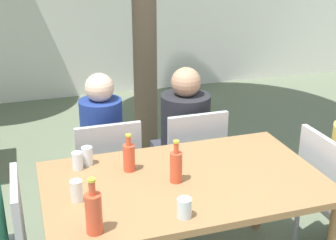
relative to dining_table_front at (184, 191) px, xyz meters
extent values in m
cylinder|color=brown|center=(0.31, 1.96, 0.65)|extent=(0.23, 0.23, 2.65)
cube|color=#996B42|center=(0.00, 0.00, 0.05)|extent=(1.58, 0.96, 0.04)
cylinder|color=#996B42|center=(-0.73, 0.42, -0.32)|extent=(0.06, 0.06, 0.71)
cylinder|color=#996B42|center=(0.73, 0.42, -0.32)|extent=(0.06, 0.06, 0.71)
cube|color=#B2B2B7|center=(-0.91, 0.00, -0.01)|extent=(0.04, 0.44, 0.45)
cube|color=#B2B2B7|center=(0.91, 0.00, -0.01)|extent=(0.04, 0.44, 0.45)
cylinder|color=#B2B2B7|center=(0.92, 0.19, -0.47)|extent=(0.04, 0.04, 0.40)
cube|color=#B2B2B7|center=(-0.32, 0.80, -0.25)|extent=(0.44, 0.44, 0.04)
cube|color=#B2B2B7|center=(-0.32, 0.60, -0.01)|extent=(0.44, 0.04, 0.45)
cylinder|color=#B2B2B7|center=(-0.13, 0.99, -0.47)|extent=(0.04, 0.04, 0.40)
cylinder|color=#B2B2B7|center=(-0.51, 0.99, -0.47)|extent=(0.04, 0.04, 0.40)
cylinder|color=#B2B2B7|center=(-0.13, 0.61, -0.47)|extent=(0.04, 0.04, 0.40)
cylinder|color=#B2B2B7|center=(-0.51, 0.61, -0.47)|extent=(0.04, 0.04, 0.40)
cube|color=#B2B2B7|center=(0.32, 0.80, -0.25)|extent=(0.44, 0.44, 0.04)
cube|color=#B2B2B7|center=(0.32, 0.60, -0.01)|extent=(0.44, 0.04, 0.45)
cylinder|color=#B2B2B7|center=(0.51, 0.99, -0.47)|extent=(0.04, 0.04, 0.40)
cylinder|color=#B2B2B7|center=(0.13, 0.99, -0.47)|extent=(0.04, 0.04, 0.40)
cylinder|color=#B2B2B7|center=(0.51, 0.61, -0.47)|extent=(0.04, 0.04, 0.40)
cylinder|color=#B2B2B7|center=(0.13, 0.61, -0.47)|extent=(0.04, 0.04, 0.40)
cube|color=#383842|center=(-0.32, 1.06, -0.45)|extent=(0.27, 0.40, 0.44)
cylinder|color=navy|center=(-0.32, 0.86, 0.03)|extent=(0.30, 0.30, 0.54)
sphere|color=beige|center=(-0.32, 0.86, 0.39)|extent=(0.20, 0.20, 0.20)
cube|color=#383842|center=(0.32, 1.06, -0.45)|extent=(0.33, 0.40, 0.44)
cylinder|color=#232328|center=(0.32, 0.86, 0.02)|extent=(0.37, 0.37, 0.51)
sphere|color=tan|center=(0.32, 0.86, 0.37)|extent=(0.22, 0.22, 0.22)
cylinder|color=#DB4C2D|center=(-0.27, 0.20, 0.15)|extent=(0.07, 0.07, 0.16)
cylinder|color=#DB4C2D|center=(-0.27, 0.20, 0.26)|extent=(0.03, 0.03, 0.06)
cylinder|color=gold|center=(-0.27, 0.20, 0.30)|extent=(0.03, 0.03, 0.01)
cylinder|color=#DB4C2D|center=(-0.05, -0.01, 0.16)|extent=(0.07, 0.07, 0.18)
cylinder|color=#DB4C2D|center=(-0.05, -0.01, 0.28)|extent=(0.03, 0.03, 0.06)
cylinder|color=gold|center=(-0.05, -0.01, 0.32)|extent=(0.03, 0.03, 0.01)
cylinder|color=#DB4C2D|center=(-0.57, -0.35, 0.17)|extent=(0.08, 0.08, 0.20)
cylinder|color=#DB4C2D|center=(-0.57, -0.35, 0.31)|extent=(0.03, 0.03, 0.07)
cylinder|color=gold|center=(-0.57, -0.35, 0.35)|extent=(0.04, 0.04, 0.01)
cylinder|color=white|center=(-0.56, 0.31, 0.13)|extent=(0.06, 0.06, 0.11)
cylinder|color=silver|center=(-0.13, -0.36, 0.12)|extent=(0.07, 0.07, 0.10)
cylinder|color=silver|center=(-0.61, -0.05, 0.13)|extent=(0.07, 0.07, 0.12)
cylinder|color=white|center=(-0.49, 0.36, 0.13)|extent=(0.07, 0.07, 0.11)
camera|label=1|loc=(-0.81, -2.21, 1.36)|focal=50.00mm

